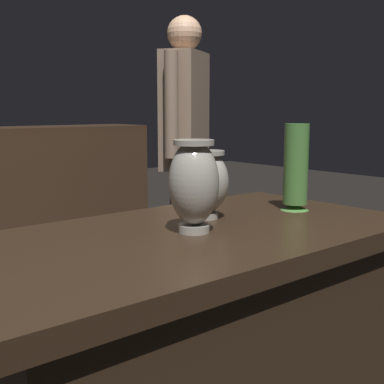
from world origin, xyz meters
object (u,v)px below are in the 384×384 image
at_px(visitor_near_right, 185,142).
at_px(vase_tall_behind, 296,168).
at_px(vase_left_accent, 206,182).
at_px(vase_centerpiece, 194,183).

bearing_deg(visitor_near_right, vase_tall_behind, 33.77).
bearing_deg(vase_left_accent, visitor_near_right, 52.81).
height_order(vase_centerpiece, vase_tall_behind, vase_tall_behind).
relative_size(vase_centerpiece, visitor_near_right, 0.14).
xyz_separation_m(vase_left_accent, visitor_near_right, (0.84, 1.11, 0.02)).
height_order(vase_tall_behind, vase_left_accent, vase_tall_behind).
distance_m(vase_left_accent, visitor_near_right, 1.39).
xyz_separation_m(vase_tall_behind, visitor_near_right, (0.55, 1.19, 0.00)).
xyz_separation_m(vase_centerpiece, vase_tall_behind, (0.42, 0.02, 0.00)).
height_order(vase_centerpiece, vase_left_accent, vase_centerpiece).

